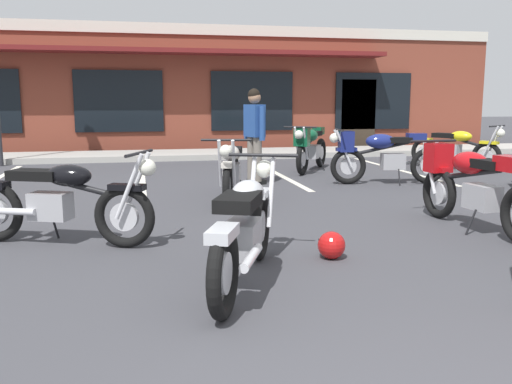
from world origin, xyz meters
TOP-DOWN VIEW (x-y plane):
  - ground_plane at (0.00, 4.11)m, footprint 80.00×80.00m
  - sidewalk_kerb at (0.00, 12.82)m, footprint 22.00×1.80m
  - brick_storefront_building at (0.00, 16.96)m, footprint 18.88×6.13m
  - painted_stall_lines at (-0.00, 9.22)m, footprint 8.21×4.80m
  - motorcycle_foreground_classic at (-0.57, 2.57)m, footprint 1.09×2.00m
  - motorcycle_red_sportbike at (2.82, 7.40)m, footprint 2.10×0.73m
  - motorcycle_black_cruiser at (2.34, 3.96)m, footprint 0.66×2.11m
  - motorcycle_silver_naked at (-2.19, 4.17)m, footprint 2.00×1.09m
  - motorcycle_blue_standard at (-0.06, 6.32)m, footprint 0.83×2.08m
  - motorcycle_green_cafe_racer at (5.25, 9.03)m, footprint 1.31×1.89m
  - motorcycle_orange_scrambler at (2.11, 9.34)m, footprint 1.39×1.85m
  - person_in_black_shirt at (0.61, 7.85)m, footprint 0.37×0.60m
  - helmet_on_pavement at (0.35, 3.10)m, footprint 0.26×0.26m

SIDE VIEW (x-z plane):
  - ground_plane at x=0.00m, z-range 0.00..0.00m
  - painted_stall_lines at x=0.00m, z-range 0.00..0.01m
  - sidewalk_kerb at x=0.00m, z-range 0.00..0.14m
  - helmet_on_pavement at x=0.35m, z-range 0.00..0.26m
  - motorcycle_foreground_classic at x=-0.57m, z-range -0.03..0.95m
  - motorcycle_silver_naked at x=-2.19m, z-range -0.03..0.95m
  - motorcycle_blue_standard at x=-0.06m, z-range -0.03..0.95m
  - motorcycle_green_cafe_racer at x=5.25m, z-range -0.03..0.95m
  - motorcycle_red_sportbike at x=2.82m, z-range 0.04..1.02m
  - motorcycle_black_cruiser at x=2.34m, z-range 0.04..1.02m
  - motorcycle_orange_scrambler at x=2.11m, z-range 0.04..1.02m
  - person_in_black_shirt at x=0.61m, z-range 0.11..1.79m
  - brick_storefront_building at x=0.00m, z-range 0.00..3.60m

